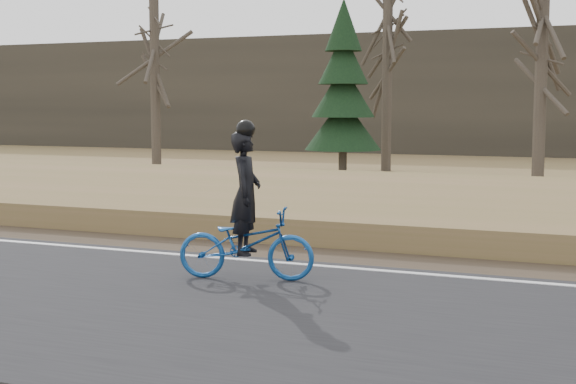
% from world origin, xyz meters
% --- Properties ---
extents(ground, '(120.00, 120.00, 0.00)m').
position_xyz_m(ground, '(0.00, 0.00, 0.00)').
color(ground, olive).
rests_on(ground, ground).
extents(road, '(120.00, 6.00, 0.06)m').
position_xyz_m(road, '(0.00, -2.50, 0.03)').
color(road, black).
rests_on(road, ground).
extents(edge_line, '(120.00, 0.12, 0.01)m').
position_xyz_m(edge_line, '(0.00, 0.20, 0.07)').
color(edge_line, silver).
rests_on(edge_line, road).
extents(shoulder, '(120.00, 1.60, 0.04)m').
position_xyz_m(shoulder, '(0.00, 1.20, 0.02)').
color(shoulder, '#473A2B').
rests_on(shoulder, ground).
extents(embankment, '(120.00, 5.00, 0.44)m').
position_xyz_m(embankment, '(0.00, 4.20, 0.22)').
color(embankment, olive).
rests_on(embankment, ground).
extents(ballast, '(120.00, 3.00, 0.45)m').
position_xyz_m(ballast, '(0.00, 8.00, 0.23)').
color(ballast, slate).
rests_on(ballast, ground).
extents(railroad, '(120.00, 2.40, 0.29)m').
position_xyz_m(railroad, '(0.00, 8.00, 0.53)').
color(railroad, black).
rests_on(railroad, ballast).
extents(cyclist, '(1.95, 1.04, 2.16)m').
position_xyz_m(cyclist, '(-3.16, -1.02, 0.74)').
color(cyclist, navy).
rests_on(cyclist, road).
extents(bare_tree_far_left, '(0.36, 0.36, 6.40)m').
position_xyz_m(bare_tree_far_left, '(-14.29, 15.03, 3.20)').
color(bare_tree_far_left, '#484035').
rests_on(bare_tree_far_left, ground).
extents(bare_tree_left, '(0.36, 0.36, 7.06)m').
position_xyz_m(bare_tree_left, '(-6.30, 17.96, 3.53)').
color(bare_tree_left, '#484035').
rests_on(bare_tree_left, ground).
extents(bare_tree_near_left, '(0.36, 0.36, 6.23)m').
position_xyz_m(bare_tree_near_left, '(-0.55, 13.33, 3.12)').
color(bare_tree_near_left, '#484035').
rests_on(bare_tree_near_left, ground).
extents(conifer, '(2.60, 2.60, 5.98)m').
position_xyz_m(conifer, '(-7.08, 15.23, 2.83)').
color(conifer, '#484035').
rests_on(conifer, ground).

